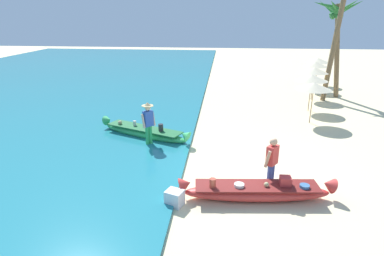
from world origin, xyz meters
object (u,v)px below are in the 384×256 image
boat_green_midground (144,132)px  person_tourist_customer (272,161)px  palm_tree_leaning_seaward (337,19)px  cooler_box (175,198)px  person_vendor_hatted (148,121)px  boat_red_foreground (257,191)px

boat_green_midground → person_tourist_customer: bearing=-39.5°
palm_tree_leaning_seaward → cooler_box: bearing=-120.5°
person_vendor_hatted → palm_tree_leaning_seaward: 13.15m
person_tourist_customer → cooler_box: bearing=-158.0°
person_tourist_customer → palm_tree_leaning_seaward: palm_tree_leaning_seaward is taller
boat_red_foreground → person_vendor_hatted: size_ratio=2.48×
boat_red_foreground → palm_tree_leaning_seaward: size_ratio=0.76×
boat_green_midground → person_vendor_hatted: size_ratio=2.36×
boat_red_foreground → boat_green_midground: size_ratio=1.05×
person_vendor_hatted → cooler_box: person_vendor_hatted is taller
boat_red_foreground → palm_tree_leaning_seaward: bearing=66.5°
person_tourist_customer → cooler_box: person_tourist_customer is taller
boat_red_foreground → boat_green_midground: (-4.20, 4.34, -0.01)m
boat_red_foreground → palm_tree_leaning_seaward: 14.04m
boat_red_foreground → palm_tree_leaning_seaward: (5.32, 12.25, 4.32)m
boat_green_midground → palm_tree_leaning_seaward: (9.51, 7.91, 4.33)m
boat_green_midground → cooler_box: boat_green_midground is taller
boat_green_midground → palm_tree_leaning_seaward: size_ratio=0.72×
palm_tree_leaning_seaward → person_vendor_hatted: bearing=-136.1°
boat_red_foreground → person_tourist_customer: (0.42, 0.54, 0.66)m
boat_red_foreground → person_vendor_hatted: person_vendor_hatted is taller
cooler_box → palm_tree_leaning_seaward: bearing=80.4°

